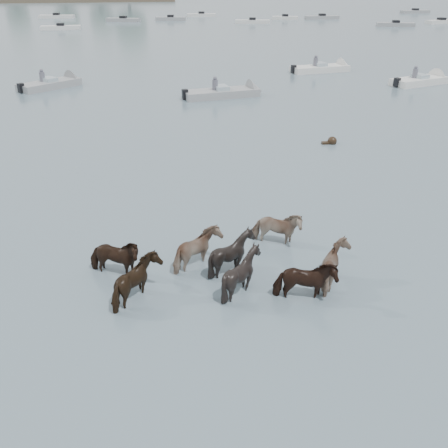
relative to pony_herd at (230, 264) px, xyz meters
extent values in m
plane|color=slate|center=(0.51, -2.29, -0.44)|extent=(400.00, 400.00, 0.00)
imported|color=black|center=(-2.99, 0.73, 0.00)|extent=(1.69, 1.21, 1.30)
imported|color=#7D6754|center=(-0.72, 0.74, -0.01)|extent=(1.55, 1.63, 1.29)
imported|color=black|center=(0.13, 0.37, 0.03)|extent=(1.48, 1.39, 1.36)
imported|color=#89705D|center=(1.73, 1.63, -0.02)|extent=(1.67, 1.19, 1.28)
imported|color=black|center=(-2.39, -0.56, 0.00)|extent=(1.35, 1.50, 1.31)
imported|color=black|center=(0.19, -0.64, 0.02)|extent=(1.24, 1.10, 1.36)
imported|color=black|center=(1.65, -1.24, -0.01)|extent=(1.62, 0.94, 1.29)
imported|color=#866F5B|center=(2.70, -0.72, -0.01)|extent=(1.16, 1.33, 1.29)
sphere|color=black|center=(6.95, 10.58, -0.32)|extent=(0.44, 0.44, 0.44)
cube|color=black|center=(6.70, 10.58, -0.42)|extent=(0.50, 0.22, 0.18)
cube|color=gray|center=(-7.86, 25.98, -0.24)|extent=(4.31, 3.97, 0.55)
cone|color=gray|center=(-6.22, 27.35, -0.24)|extent=(1.72, 1.80, 1.60)
cube|color=#99ADB7|center=(-7.86, 25.98, 0.11)|extent=(1.33, 1.37, 0.35)
cube|color=black|center=(-9.50, 24.61, -0.09)|extent=(0.49, 0.49, 0.60)
cylinder|color=#595966|center=(-8.26, 25.98, 0.31)|extent=(0.36, 0.36, 0.70)
sphere|color=#595966|center=(-8.26, 25.98, 0.76)|extent=(0.24, 0.24, 0.24)
cube|color=gray|center=(3.45, 21.18, -0.24)|extent=(5.04, 2.35, 0.55)
cone|color=gray|center=(5.84, 21.57, -0.24)|extent=(1.14, 1.72, 1.60)
cube|color=#99ADB7|center=(3.45, 21.18, 0.11)|extent=(0.97, 1.23, 0.35)
cube|color=black|center=(1.06, 20.79, -0.09)|extent=(0.40, 0.40, 0.60)
cylinder|color=#595966|center=(3.05, 21.18, 0.31)|extent=(0.36, 0.36, 0.70)
sphere|color=#595966|center=(3.05, 21.18, 0.76)|extent=(0.24, 0.24, 0.24)
cube|color=silver|center=(12.85, 28.69, -0.24)|extent=(4.88, 2.28, 0.55)
cone|color=silver|center=(15.17, 29.04, -0.24)|extent=(1.13, 1.72, 1.60)
cube|color=#99ADB7|center=(12.85, 28.69, 0.11)|extent=(0.96, 1.23, 0.35)
cube|color=black|center=(10.53, 28.34, -0.09)|extent=(0.40, 0.40, 0.60)
cylinder|color=#595966|center=(12.45, 28.69, 0.31)|extent=(0.36, 0.36, 0.70)
sphere|color=#595966|center=(12.45, 28.69, 0.76)|extent=(0.24, 0.24, 0.24)
cube|color=silver|center=(18.14, 22.62, -0.24)|extent=(4.63, 2.86, 0.55)
cone|color=silver|center=(20.21, 23.29, -0.24)|extent=(1.35, 1.80, 1.60)
cube|color=#99ADB7|center=(18.14, 22.62, 0.11)|extent=(1.11, 1.31, 0.35)
cube|color=black|center=(16.07, 21.95, -0.09)|extent=(0.44, 0.44, 0.60)
cylinder|color=#595966|center=(17.74, 22.62, 0.31)|extent=(0.36, 0.36, 0.70)
sphere|color=#595966|center=(17.74, 22.62, 0.76)|extent=(0.24, 0.24, 0.24)
cube|color=silver|center=(-14.16, 85.50, -0.22)|extent=(6.13, 2.42, 0.60)
cube|color=black|center=(-14.16, 85.50, 0.16)|extent=(1.14, 1.14, 0.50)
cube|color=silver|center=(-11.38, 66.00, -0.22)|extent=(5.39, 1.66, 0.60)
cube|color=black|center=(-11.38, 66.00, 0.16)|extent=(1.03, 1.03, 0.50)
cube|color=gray|center=(-2.85, 76.96, -0.22)|extent=(5.57, 3.21, 0.60)
cube|color=black|center=(-2.85, 76.96, 0.16)|extent=(1.28, 1.28, 0.50)
cube|color=gray|center=(4.82, 77.80, -0.22)|extent=(5.06, 2.38, 0.60)
cube|color=black|center=(4.82, 77.80, 0.16)|extent=(1.17, 1.17, 0.50)
cube|color=silver|center=(10.82, 84.22, -0.22)|extent=(5.14, 1.79, 0.60)
cube|color=black|center=(10.82, 84.22, 0.16)|extent=(1.06, 1.06, 0.50)
cube|color=silver|center=(16.88, 70.23, -0.22)|extent=(5.50, 2.66, 0.60)
cube|color=black|center=(16.88, 70.23, 0.16)|extent=(1.20, 1.20, 0.50)
cube|color=silver|center=(23.80, 75.93, -0.22)|extent=(4.49, 2.58, 0.60)
cube|color=black|center=(23.80, 75.93, 0.16)|extent=(1.23, 1.23, 0.50)
cube|color=gray|center=(30.26, 75.90, -0.22)|extent=(5.72, 1.70, 0.60)
cube|color=black|center=(30.26, 75.90, 0.16)|extent=(1.03, 1.03, 0.50)
cube|color=gray|center=(36.53, 62.00, -0.22)|extent=(5.57, 3.15, 0.60)
cube|color=black|center=(36.53, 62.00, 0.16)|extent=(1.27, 1.27, 0.50)
cube|color=silver|center=(45.67, 65.02, -0.22)|extent=(5.56, 2.93, 0.60)
cube|color=black|center=(45.67, 65.02, 0.16)|extent=(1.24, 1.24, 0.50)
cube|color=gray|center=(52.52, 85.29, -0.22)|extent=(5.75, 1.78, 0.60)
cube|color=black|center=(52.52, 85.29, 0.16)|extent=(1.05, 1.05, 0.50)
camera|label=1|loc=(-2.12, -11.05, 6.89)|focal=40.14mm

